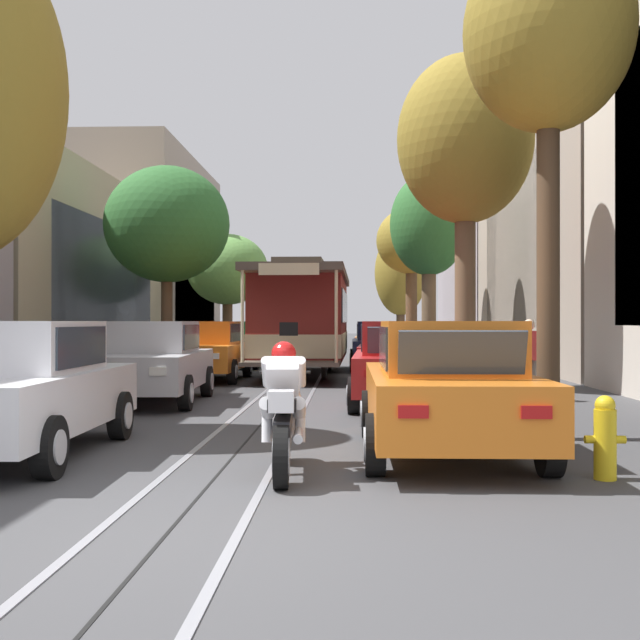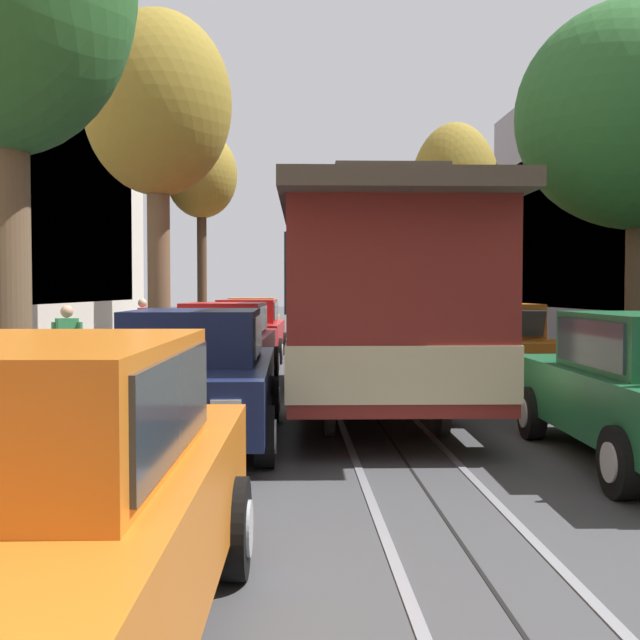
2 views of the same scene
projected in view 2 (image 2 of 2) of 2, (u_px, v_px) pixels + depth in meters
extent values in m
plane|color=#424244|center=(383.00, 428.00, 9.98)|extent=(160.00, 160.00, 0.00)
cube|color=gray|center=(475.00, 481.00, 7.20)|extent=(0.08, 56.01, 0.01)
cube|color=gray|center=(364.00, 482.00, 7.16)|extent=(0.08, 56.01, 0.01)
cube|color=black|center=(419.00, 481.00, 7.18)|extent=(0.03, 56.01, 0.01)
cube|color=gray|center=(629.00, 210.00, 23.36)|extent=(4.18, 15.70, 8.63)
cube|color=#2D3842|center=(562.00, 224.00, 23.29)|extent=(0.04, 11.20, 5.18)
cube|color=beige|center=(19.00, 185.00, 22.60)|extent=(4.33, 15.70, 9.96)
cube|color=#2D3842|center=(92.00, 202.00, 22.71)|extent=(0.04, 11.20, 5.98)
cube|color=silver|center=(400.00, 325.00, 25.96)|extent=(1.90, 4.34, 0.66)
cube|color=silver|center=(401.00, 307.00, 25.79)|extent=(1.53, 2.10, 0.60)
cube|color=#2D3842|center=(397.00, 307.00, 26.63)|extent=(1.34, 0.25, 0.47)
cube|color=#2D3842|center=(407.00, 308.00, 24.61)|extent=(1.30, 0.23, 0.45)
cube|color=#2D3842|center=(379.00, 307.00, 25.74)|extent=(0.07, 1.81, 0.47)
cube|color=#2D3842|center=(423.00, 307.00, 25.84)|extent=(0.07, 1.81, 0.47)
cube|color=white|center=(375.00, 320.00, 28.08)|extent=(0.28, 0.05, 0.14)
cube|color=#B21414|center=(394.00, 325.00, 23.77)|extent=(0.28, 0.05, 0.12)
cube|color=white|center=(405.00, 320.00, 28.15)|extent=(0.28, 0.05, 0.14)
cube|color=#B21414|center=(429.00, 325.00, 23.84)|extent=(0.28, 0.05, 0.12)
cylinder|color=black|center=(370.00, 333.00, 27.25)|extent=(0.22, 0.64, 0.64)
cylinder|color=silver|center=(367.00, 333.00, 27.24)|extent=(0.03, 0.35, 0.35)
cylinder|color=black|center=(418.00, 332.00, 27.36)|extent=(0.22, 0.64, 0.64)
cylinder|color=silver|center=(421.00, 332.00, 27.37)|extent=(0.03, 0.35, 0.35)
cylinder|color=black|center=(380.00, 337.00, 24.59)|extent=(0.22, 0.64, 0.64)
cylinder|color=silver|center=(377.00, 337.00, 24.58)|extent=(0.03, 0.35, 0.35)
cylinder|color=black|center=(434.00, 337.00, 24.70)|extent=(0.22, 0.64, 0.64)
cylinder|color=silver|center=(437.00, 337.00, 24.71)|extent=(0.03, 0.35, 0.35)
cube|color=#B7B7BC|center=(430.00, 335.00, 19.93)|extent=(1.97, 4.37, 0.66)
cube|color=#B7B7BC|center=(432.00, 311.00, 19.76)|extent=(1.55, 2.12, 0.60)
cube|color=#2D3842|center=(425.00, 311.00, 20.59)|extent=(1.34, 0.27, 0.47)
cube|color=#2D3842|center=(442.00, 313.00, 18.58)|extent=(1.30, 0.25, 0.45)
cube|color=#2D3842|center=(403.00, 311.00, 19.70)|extent=(0.10, 1.81, 0.47)
cube|color=#2D3842|center=(460.00, 311.00, 19.82)|extent=(0.10, 1.81, 0.47)
cube|color=white|center=(395.00, 328.00, 22.04)|extent=(0.28, 0.05, 0.14)
cube|color=#B21414|center=(427.00, 336.00, 17.73)|extent=(0.28, 0.05, 0.12)
cube|color=white|center=(433.00, 327.00, 22.12)|extent=(0.28, 0.05, 0.14)
cube|color=#B21414|center=(474.00, 336.00, 17.82)|extent=(0.28, 0.05, 0.12)
cylinder|color=black|center=(389.00, 344.00, 21.20)|extent=(0.22, 0.65, 0.64)
cylinder|color=silver|center=(385.00, 344.00, 21.19)|extent=(0.03, 0.35, 0.35)
cylinder|color=black|center=(450.00, 344.00, 21.34)|extent=(0.22, 0.65, 0.64)
cylinder|color=silver|center=(454.00, 344.00, 21.35)|extent=(0.03, 0.35, 0.35)
cylinder|color=black|center=(407.00, 352.00, 18.55)|extent=(0.22, 0.65, 0.64)
cylinder|color=silver|center=(402.00, 352.00, 18.54)|extent=(0.03, 0.35, 0.35)
cylinder|color=black|center=(477.00, 351.00, 18.68)|extent=(0.22, 0.65, 0.64)
cylinder|color=silver|center=(482.00, 351.00, 18.69)|extent=(0.03, 0.35, 0.35)
cube|color=orange|center=(487.00, 353.00, 14.10)|extent=(1.85, 4.32, 0.66)
cube|color=orange|center=(489.00, 320.00, 13.92)|extent=(1.50, 2.08, 0.60)
cube|color=#2D3842|center=(478.00, 319.00, 14.76)|extent=(1.33, 0.24, 0.47)
cube|color=#2D3842|center=(506.00, 324.00, 12.74)|extent=(1.30, 0.21, 0.45)
cube|color=#2D3842|center=(448.00, 320.00, 13.90)|extent=(0.05, 1.81, 0.47)
cube|color=#2D3842|center=(529.00, 320.00, 13.94)|extent=(0.05, 1.81, 0.47)
cube|color=white|center=(436.00, 341.00, 16.24)|extent=(0.28, 0.04, 0.14)
cube|color=#B21414|center=(485.00, 358.00, 11.92)|extent=(0.28, 0.04, 0.12)
cube|color=white|center=(487.00, 340.00, 16.27)|extent=(0.28, 0.04, 0.14)
cube|color=#B21414|center=(556.00, 358.00, 11.95)|extent=(0.28, 0.04, 0.12)
cylinder|color=black|center=(427.00, 364.00, 15.42)|extent=(0.21, 0.64, 0.64)
cylinder|color=silver|center=(422.00, 364.00, 15.41)|extent=(0.02, 0.35, 0.35)
cylinder|color=black|center=(513.00, 364.00, 15.47)|extent=(0.21, 0.64, 0.64)
cylinder|color=silver|center=(518.00, 364.00, 15.47)|extent=(0.02, 0.35, 0.35)
cylinder|color=black|center=(454.00, 379.00, 12.75)|extent=(0.21, 0.64, 0.64)
cylinder|color=silver|center=(448.00, 379.00, 12.75)|extent=(0.02, 0.35, 0.35)
cylinder|color=black|center=(558.00, 379.00, 12.80)|extent=(0.21, 0.64, 0.64)
cylinder|color=silver|center=(564.00, 379.00, 12.81)|extent=(0.02, 0.35, 0.35)
cube|color=#2D3842|center=(627.00, 339.00, 8.57)|extent=(1.34, 0.26, 0.47)
cube|color=#2D3842|center=(588.00, 343.00, 7.72)|extent=(0.08, 1.81, 0.47)
cube|color=white|center=(538.00, 371.00, 10.05)|extent=(0.28, 0.05, 0.14)
cube|color=white|center=(622.00, 371.00, 10.07)|extent=(0.28, 0.05, 0.14)
cylinder|color=black|center=(532.00, 413.00, 9.24)|extent=(0.22, 0.65, 0.64)
cylinder|color=silver|center=(523.00, 413.00, 9.24)|extent=(0.03, 0.35, 0.35)
cylinder|color=black|center=(621.00, 462.00, 6.58)|extent=(0.22, 0.65, 0.64)
cylinder|color=silver|center=(608.00, 462.00, 6.58)|extent=(0.03, 0.35, 0.35)
cube|color=orange|center=(252.00, 326.00, 25.44)|extent=(1.81, 4.30, 0.66)
cube|color=orange|center=(252.00, 307.00, 25.56)|extent=(1.48, 2.07, 0.60)
cube|color=#2D3842|center=(251.00, 308.00, 24.73)|extent=(1.33, 0.22, 0.47)
cube|color=#2D3842|center=(254.00, 307.00, 26.74)|extent=(1.30, 0.20, 0.45)
cube|color=#2D3842|center=(274.00, 307.00, 25.59)|extent=(0.03, 1.81, 0.47)
cube|color=#2D3842|center=(230.00, 307.00, 25.53)|extent=(0.03, 1.81, 0.47)
cube|color=white|center=(267.00, 326.00, 23.30)|extent=(0.28, 0.04, 0.14)
cube|color=#B21414|center=(270.00, 320.00, 27.61)|extent=(0.28, 0.04, 0.12)
cube|color=white|center=(230.00, 326.00, 23.25)|extent=(0.28, 0.04, 0.14)
cube|color=#B21414|center=(240.00, 320.00, 27.57)|extent=(0.28, 0.04, 0.12)
cylinder|color=black|center=(278.00, 338.00, 24.15)|extent=(0.20, 0.64, 0.64)
cylinder|color=silver|center=(281.00, 338.00, 24.15)|extent=(0.02, 0.35, 0.35)
cylinder|color=black|center=(222.00, 338.00, 24.08)|extent=(0.20, 0.64, 0.64)
cylinder|color=silver|center=(219.00, 338.00, 24.08)|extent=(0.02, 0.35, 0.35)
cylinder|color=black|center=(279.00, 333.00, 26.81)|extent=(0.20, 0.64, 0.64)
cylinder|color=silver|center=(282.00, 333.00, 26.82)|extent=(0.02, 0.35, 0.35)
cylinder|color=black|center=(229.00, 333.00, 26.75)|extent=(0.20, 0.64, 0.64)
cylinder|color=silver|center=(226.00, 333.00, 26.74)|extent=(0.02, 0.35, 0.35)
cube|color=red|center=(247.00, 335.00, 20.12)|extent=(1.95, 4.36, 0.66)
cube|color=red|center=(248.00, 311.00, 20.24)|extent=(1.55, 2.11, 0.60)
cube|color=#2D3842|center=(245.00, 313.00, 19.41)|extent=(1.34, 0.27, 0.47)
cube|color=#2D3842|center=(252.00, 311.00, 21.43)|extent=(1.30, 0.24, 0.45)
cube|color=#2D3842|center=(276.00, 311.00, 20.25)|extent=(0.09, 1.81, 0.47)
cube|color=#2D3842|center=(220.00, 311.00, 20.24)|extent=(0.09, 1.81, 0.47)
cube|color=white|center=(263.00, 336.00, 17.96)|extent=(0.28, 0.05, 0.14)
cube|color=#B21414|center=(273.00, 327.00, 22.27)|extent=(0.28, 0.05, 0.12)
cube|color=white|center=(216.00, 336.00, 17.95)|extent=(0.28, 0.05, 0.14)
cube|color=#B21414|center=(235.00, 327.00, 22.27)|extent=(0.28, 0.05, 0.12)
cylinder|color=black|center=(278.00, 351.00, 18.80)|extent=(0.22, 0.65, 0.64)
cylinder|color=silver|center=(283.00, 351.00, 18.80)|extent=(0.03, 0.35, 0.35)
cylinder|color=black|center=(207.00, 351.00, 18.79)|extent=(0.22, 0.65, 0.64)
cylinder|color=silver|center=(203.00, 351.00, 18.79)|extent=(0.03, 0.35, 0.35)
cylinder|color=black|center=(283.00, 344.00, 21.47)|extent=(0.22, 0.65, 0.64)
cylinder|color=silver|center=(287.00, 344.00, 21.47)|extent=(0.03, 0.35, 0.35)
cylinder|color=black|center=(221.00, 344.00, 21.46)|extent=(0.22, 0.65, 0.64)
cylinder|color=silver|center=(217.00, 344.00, 21.46)|extent=(0.03, 0.35, 0.35)
cube|color=red|center=(224.00, 351.00, 14.72)|extent=(1.98, 4.37, 0.66)
cube|color=red|center=(225.00, 318.00, 14.84)|extent=(1.56, 2.13, 0.60)
cube|color=#2D3842|center=(219.00, 321.00, 14.01)|extent=(1.34, 0.28, 0.47)
cube|color=#2D3842|center=(232.00, 317.00, 16.03)|extent=(1.30, 0.25, 0.45)
cube|color=#2D3842|center=(263.00, 318.00, 14.84)|extent=(0.11, 1.81, 0.47)
cube|color=#2D3842|center=(187.00, 318.00, 14.85)|extent=(0.11, 1.81, 0.47)
cube|color=white|center=(241.00, 355.00, 12.55)|extent=(0.28, 0.05, 0.14)
cube|color=#B21414|center=(262.00, 339.00, 16.87)|extent=(0.28, 0.05, 0.12)
cube|color=white|center=(173.00, 355.00, 12.56)|extent=(0.28, 0.05, 0.14)
cube|color=#B21414|center=(211.00, 339.00, 16.87)|extent=(0.28, 0.05, 0.12)
cylinder|color=black|center=(264.00, 375.00, 13.40)|extent=(0.23, 0.65, 0.64)
cylinder|color=silver|center=(270.00, 375.00, 13.40)|extent=(0.04, 0.35, 0.35)
cylinder|color=black|center=(165.00, 375.00, 13.40)|extent=(0.23, 0.65, 0.64)
cylinder|color=silver|center=(158.00, 375.00, 13.40)|extent=(0.04, 0.35, 0.35)
cylinder|color=black|center=(274.00, 361.00, 16.06)|extent=(0.23, 0.65, 0.64)
cylinder|color=silver|center=(279.00, 361.00, 16.06)|extent=(0.04, 0.35, 0.35)
cylinder|color=black|center=(191.00, 361.00, 16.07)|extent=(0.23, 0.65, 0.64)
cylinder|color=silver|center=(186.00, 361.00, 16.07)|extent=(0.04, 0.35, 0.35)
cube|color=#19234C|center=(194.00, 388.00, 9.02)|extent=(1.81, 4.30, 0.66)
cube|color=#19234C|center=(196.00, 335.00, 9.14)|extent=(1.48, 2.07, 0.60)
cube|color=#2D3842|center=(186.00, 341.00, 8.31)|extent=(1.33, 0.22, 0.47)
cube|color=#2D3842|center=(207.00, 331.00, 10.33)|extent=(1.30, 0.20, 0.45)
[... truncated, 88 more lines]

